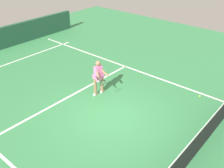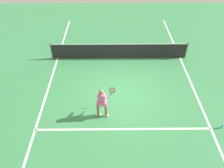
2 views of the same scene
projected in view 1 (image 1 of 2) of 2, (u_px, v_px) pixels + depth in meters
The scene contains 7 objects.
ground_plane at pixel (111, 116), 9.90m from camera, with size 25.20×25.20×0.00m, color #38844C.
baseline_marking at pixel (8, 64), 13.95m from camera, with size 8.54×0.10×0.01m, color white.
service_line_marking at pixel (71, 96), 11.16m from camera, with size 7.54×0.10×0.01m, color white.
sideline_left_marking at pixel (162, 80), 12.40m from camera, with size 0.10×17.38×0.01m, color white.
court_net at pixel (195, 146), 7.79m from camera, with size 8.22×0.08×1.06m.
tennis_player at pixel (99, 76), 10.88m from camera, with size 0.89×0.91×1.55m.
tennis_ball_near at pixel (200, 96), 11.07m from camera, with size 0.07×0.07×0.07m, color #D1E533.
Camera 1 is at (6.07, 5.22, 5.96)m, focal length 41.95 mm.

